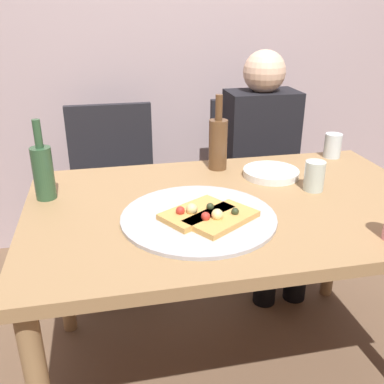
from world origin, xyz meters
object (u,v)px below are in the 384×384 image
object	(u,v)px
guest_in_sweater	(265,159)
pizza_slice_extra	(196,212)
beer_bottle	(43,171)
tumbler_near	(333,146)
wine_bottle	(218,142)
tumbler_far	(314,176)
chair_left	(114,183)
dining_table	(233,224)
pizza_slice_last	(221,218)
plate_stack	(271,173)
pizza_tray	(199,217)
chair_right	(254,172)

from	to	relation	value
guest_in_sweater	pizza_slice_extra	bearing A→B (deg)	55.70
pizza_slice_extra	beer_bottle	size ratio (longest dim) A/B	0.92
tumbler_near	guest_in_sweater	xyz separation A→B (m)	(-0.18, 0.32, -0.16)
wine_bottle	tumbler_far	world-z (taller)	wine_bottle
wine_bottle	chair_left	xyz separation A→B (m)	(-0.42, 0.51, -0.35)
dining_table	pizza_slice_last	distance (m)	0.20
pizza_slice_last	wine_bottle	bearing A→B (deg)	76.19
tumbler_far	plate_stack	world-z (taller)	tumbler_far
tumbler_near	pizza_tray	bearing A→B (deg)	-146.56
pizza_slice_extra	plate_stack	xyz separation A→B (m)	(0.37, 0.30, -0.01)
dining_table	guest_in_sweater	bearing A→B (deg)	61.00
pizza_slice_last	beer_bottle	bearing A→B (deg)	149.48
tumbler_far	plate_stack	distance (m)	0.19
guest_in_sweater	plate_stack	bearing A→B (deg)	70.82
dining_table	tumbler_near	bearing A→B (deg)	33.35
dining_table	chair_right	xyz separation A→B (m)	(0.38, 0.84, -0.15)
wine_bottle	chair_left	world-z (taller)	wine_bottle
beer_bottle	guest_in_sweater	distance (m)	1.15
pizza_slice_last	tumbler_near	distance (m)	0.83
beer_bottle	chair_left	distance (m)	0.79
plate_stack	guest_in_sweater	world-z (taller)	guest_in_sweater
pizza_slice_last	wine_bottle	xyz separation A→B (m)	(0.12, 0.48, 0.09)
wine_bottle	chair_left	distance (m)	0.74
tumbler_near	chair_left	distance (m)	1.10
wine_bottle	plate_stack	world-z (taller)	wine_bottle
beer_bottle	tumbler_near	distance (m)	1.21
plate_stack	chair_left	xyz separation A→B (m)	(-0.60, 0.63, -0.25)
beer_bottle	pizza_slice_last	bearing A→B (deg)	-30.52
beer_bottle	chair_right	distance (m)	1.26
dining_table	chair_right	world-z (taller)	chair_right
plate_stack	chair_right	bearing A→B (deg)	75.16
tumbler_far	chair_left	size ratio (longest dim) A/B	0.12
tumbler_near	pizza_slice_extra	bearing A→B (deg)	-146.89
dining_table	beer_bottle	world-z (taller)	beer_bottle
pizza_tray	pizza_slice_last	bearing A→B (deg)	-42.03
pizza_tray	guest_in_sweater	bearing A→B (deg)	56.13
chair_right	tumbler_near	bearing A→B (deg)	111.09
pizza_slice_last	chair_left	distance (m)	1.06
pizza_slice_last	tumbler_near	bearing A→B (deg)	38.64
dining_table	pizza_slice_extra	bearing A→B (deg)	-147.76
pizza_tray	guest_in_sweater	world-z (taller)	guest_in_sweater
tumbler_far	guest_in_sweater	size ratio (longest dim) A/B	0.09
pizza_slice_extra	chair_right	size ratio (longest dim) A/B	0.28
tumbler_far	chair_left	bearing A→B (deg)	131.29
tumbler_far	guest_in_sweater	xyz separation A→B (m)	(0.07, 0.64, -0.16)
pizza_tray	beer_bottle	size ratio (longest dim) A/B	1.76
pizza_tray	wine_bottle	bearing A→B (deg)	67.70
plate_stack	dining_table	bearing A→B (deg)	-136.18
dining_table	plate_stack	size ratio (longest dim) A/B	6.42
tumbler_near	chair_right	size ratio (longest dim) A/B	0.12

